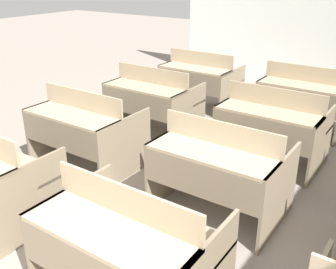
{
  "coord_description": "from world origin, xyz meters",
  "views": [
    {
      "loc": [
        1.48,
        -0.37,
        2.15
      ],
      "look_at": [
        -0.35,
        2.3,
        0.76
      ],
      "focal_mm": 42.0,
      "sensor_mm": 36.0,
      "label": 1
    }
  ],
  "objects": [
    {
      "name": "bench_front_center",
      "position": [
        0.08,
        1.2,
        0.47
      ],
      "size": [
        1.14,
        0.85,
        0.91
      ],
      "color": "#7B6C55",
      "rests_on": "ground_plane"
    },
    {
      "name": "bench_second_left",
      "position": [
        -1.61,
        2.48,
        0.47
      ],
      "size": [
        1.14,
        0.85,
        0.91
      ],
      "color": "#7F7059",
      "rests_on": "ground_plane"
    },
    {
      "name": "bench_second_center",
      "position": [
        0.08,
        2.5,
        0.47
      ],
      "size": [
        1.14,
        0.85,
        0.91
      ],
      "color": "#82735C",
      "rests_on": "ground_plane"
    },
    {
      "name": "bench_third_left",
      "position": [
        -1.6,
        3.75,
        0.47
      ],
      "size": [
        1.14,
        0.85,
        0.91
      ],
      "color": "#7D6E57",
      "rests_on": "ground_plane"
    },
    {
      "name": "bench_third_center",
      "position": [
        0.1,
        3.77,
        0.47
      ],
      "size": [
        1.14,
        0.85,
        0.91
      ],
      "color": "#7B6C55",
      "rests_on": "ground_plane"
    },
    {
      "name": "bench_back_left",
      "position": [
        -1.59,
        5.03,
        0.47
      ],
      "size": [
        1.14,
        0.85,
        0.91
      ],
      "color": "#81725B",
      "rests_on": "ground_plane"
    },
    {
      "name": "bench_back_center",
      "position": [
        0.08,
        5.03,
        0.47
      ],
      "size": [
        1.14,
        0.85,
        0.91
      ],
      "color": "#7C6D56",
      "rests_on": "ground_plane"
    }
  ]
}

